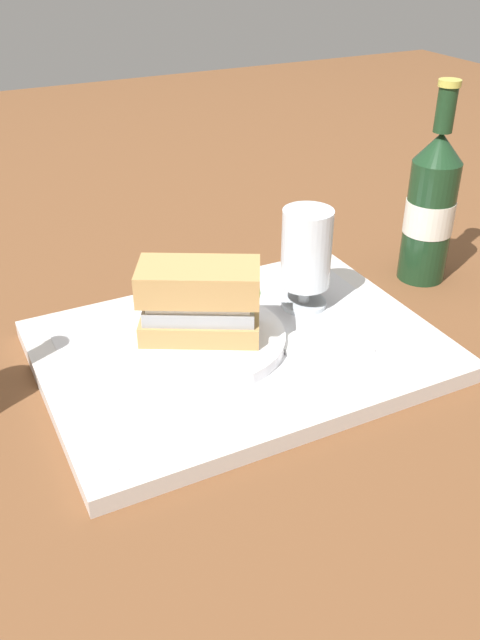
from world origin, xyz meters
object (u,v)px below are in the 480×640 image
beer_glass (306,255)px  beer_bottle (431,207)px  plate (201,339)px  sandwich (202,300)px

beer_glass → beer_bottle: (0.21, 0.03, 0.02)m
beer_glass → beer_bottle: size_ratio=0.47×
plate → sandwich: 0.05m
sandwich → beer_glass: 0.15m
plate → beer_bottle: (0.36, 0.05, 0.08)m
beer_bottle → beer_glass: bearing=-172.6°
sandwich → beer_bottle: size_ratio=0.54×
sandwich → beer_bottle: 0.36m
beer_glass → beer_bottle: beer_bottle is taller
sandwich → plate: bearing=-180.0°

